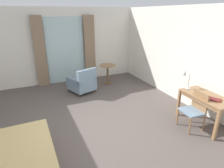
% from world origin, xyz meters
% --- Properties ---
extents(ground, '(6.66, 7.98, 0.10)m').
position_xyz_m(ground, '(0.00, 0.00, -0.05)').
color(ground, '#564C47').
extents(wall_back, '(6.26, 0.12, 2.77)m').
position_xyz_m(wall_back, '(0.00, 3.73, 1.38)').
color(wall_back, white).
rests_on(wall_back, ground).
extents(wall_right, '(0.12, 7.58, 2.77)m').
position_xyz_m(wall_right, '(3.07, 0.00, 1.38)').
color(wall_right, white).
rests_on(wall_right, ground).
extents(balcony_glass_door, '(1.40, 0.02, 2.44)m').
position_xyz_m(balcony_glass_door, '(0.25, 3.65, 1.22)').
color(balcony_glass_door, silver).
rests_on(balcony_glass_door, ground).
extents(curtain_panel_left, '(0.37, 0.10, 2.49)m').
position_xyz_m(curtain_panel_left, '(-0.67, 3.55, 1.25)').
color(curtain_panel_left, '#897056').
rests_on(curtain_panel_left, ground).
extents(curtain_panel_right, '(0.41, 0.10, 2.49)m').
position_xyz_m(curtain_panel_right, '(1.17, 3.55, 1.25)').
color(curtain_panel_right, '#897056').
rests_on(curtain_panel_right, ground).
extents(writing_desk, '(0.65, 1.23, 0.75)m').
position_xyz_m(writing_desk, '(2.59, -0.81, 0.65)').
color(writing_desk, olive).
rests_on(writing_desk, ground).
extents(desk_chair, '(0.46, 0.50, 0.90)m').
position_xyz_m(desk_chair, '(2.25, -0.82, 0.51)').
color(desk_chair, gray).
rests_on(desk_chair, ground).
extents(desk_lamp, '(0.22, 0.24, 0.49)m').
position_xyz_m(desk_lamp, '(2.46, -0.20, 1.09)').
color(desk_lamp, '#B7B2A8').
rests_on(desk_lamp, writing_desk).
extents(closed_book, '(0.31, 0.38, 0.02)m').
position_xyz_m(closed_book, '(2.55, -1.00, 0.76)').
color(closed_book, maroon).
rests_on(closed_book, writing_desk).
extents(armchair_by_window, '(0.95, 0.98, 0.87)m').
position_xyz_m(armchair_by_window, '(0.48, 2.32, 0.34)').
color(armchair_by_window, gray).
rests_on(armchair_by_window, ground).
extents(round_cafe_table, '(0.61, 0.61, 0.73)m').
position_xyz_m(round_cafe_table, '(1.61, 2.80, 0.53)').
color(round_cafe_table, olive).
rests_on(round_cafe_table, ground).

